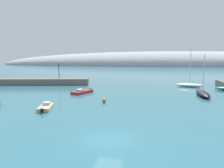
# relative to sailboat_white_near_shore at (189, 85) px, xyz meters

# --- Properties ---
(water) EXTENTS (600.00, 600.00, 0.00)m
(water) POSITION_rel_sailboat_white_near_shore_xyz_m (-13.69, -38.41, -0.57)
(water) COLOR #2D6675
(water) RESTS_ON ground
(breakwater_rocks) EXTENTS (26.00, 8.63, 1.73)m
(breakwater_rocks) POSITION_rel_sailboat_white_near_shore_xyz_m (-39.80, -2.72, 0.29)
(breakwater_rocks) COLOR #66605B
(breakwater_rocks) RESTS_ON ground
(distant_ridge) EXTENTS (358.50, 70.79, 27.52)m
(distant_ridge) POSITION_rel_sailboat_white_near_shore_xyz_m (8.99, 155.60, -0.57)
(distant_ridge) COLOR #999EA8
(distant_ridge) RESTS_ON ground
(sailboat_white_near_shore) EXTENTS (7.11, 3.93, 10.03)m
(sailboat_white_near_shore) POSITION_rel_sailboat_white_near_shore_xyz_m (0.00, 0.00, 0.00)
(sailboat_white_near_shore) COLOR white
(sailboat_white_near_shore) RESTS_ON water
(sailboat_black_mid_mooring) EXTENTS (2.02, 8.43, 8.15)m
(sailboat_black_mid_mooring) POSITION_rel_sailboat_white_near_shore_xyz_m (0.27, -13.09, -0.05)
(sailboat_black_mid_mooring) COLOR black
(sailboat_black_mid_mooring) RESTS_ON water
(motorboat_red_foreground) EXTENTS (3.75, 5.70, 0.98)m
(motorboat_red_foreground) POSITION_rel_sailboat_white_near_shore_xyz_m (-24.21, -14.40, -0.24)
(motorboat_red_foreground) COLOR red
(motorboat_red_foreground) RESTS_ON water
(motorboat_sand_alongside_breakwater) EXTENTS (2.70, 4.73, 0.94)m
(motorboat_sand_alongside_breakwater) POSITION_rel_sailboat_white_near_shore_xyz_m (-25.02, -28.73, -0.26)
(motorboat_sand_alongside_breakwater) COLOR #C6B284
(motorboat_sand_alongside_breakwater) RESTS_ON water
(mooring_buoy_orange) EXTENTS (0.70, 0.70, 0.70)m
(mooring_buoy_orange) POSITION_rel_sailboat_white_near_shore_xyz_m (-17.60, -22.65, -0.22)
(mooring_buoy_orange) COLOR orange
(mooring_buoy_orange) RESTS_ON water
(harbor_lamp_post) EXTENTS (0.36, 0.36, 4.82)m
(harbor_lamp_post) POSITION_rel_sailboat_white_near_shore_xyz_m (-34.78, -2.54, 4.08)
(harbor_lamp_post) COLOR black
(harbor_lamp_post) RESTS_ON breakwater_rocks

